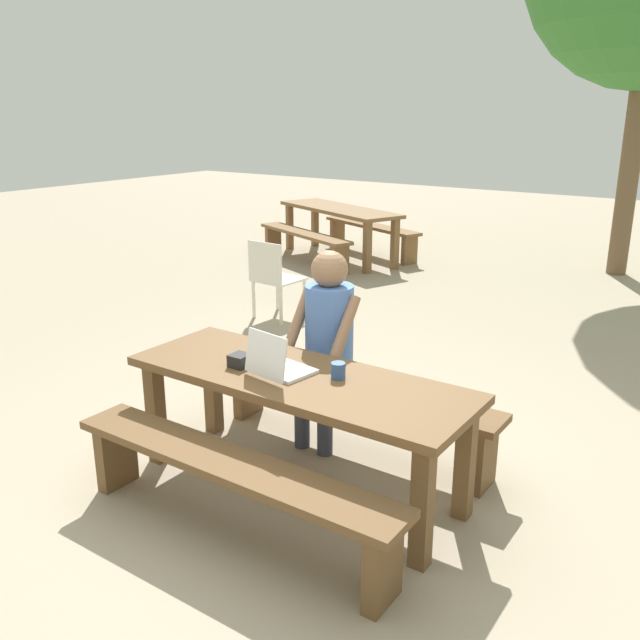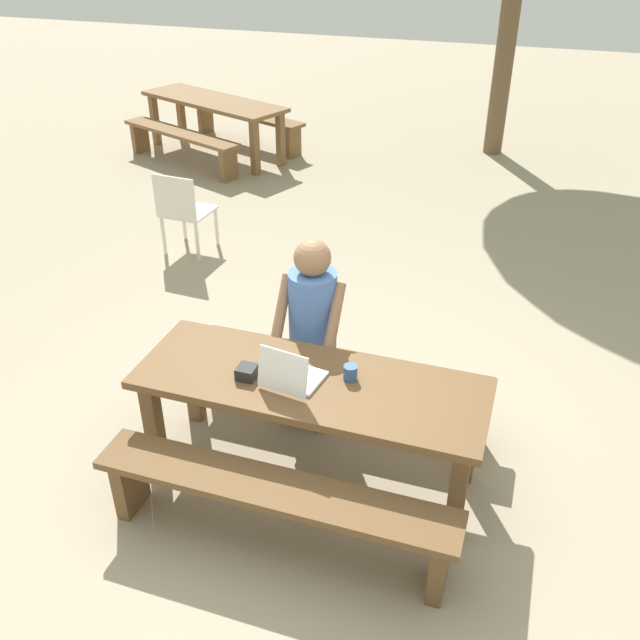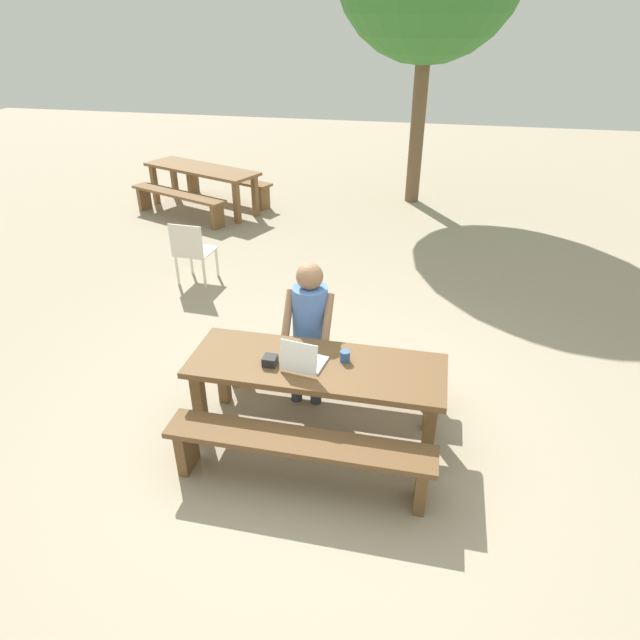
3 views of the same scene
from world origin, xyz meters
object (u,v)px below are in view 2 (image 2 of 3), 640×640
Objects in this scene: small_pouch at (247,372)px; plastic_chair at (184,211)px; person_seated at (311,318)px; picnic_table_mid at (213,108)px; picnic_table_front at (310,395)px; coffee_mug at (350,373)px; laptop at (291,375)px.

plastic_chair is at bearing 124.92° from small_pouch.
person_seated is 5.76m from picnic_table_mid.
picnic_table_mid reaches higher than picnic_table_front.
person_seated is (-0.40, 0.48, 0.01)m from coffee_mug.
small_pouch reaches higher than picnic_table_mid.
laptop is 3.77× the size of coffee_mug.
person_seated is at bearing -72.74° from laptop.
coffee_mug is 0.04× the size of picnic_table_mid.
picnic_table_front is at bearing -71.43° from person_seated.
picnic_table_mid is (-3.47, 5.35, -0.12)m from coffee_mug.
plastic_chair is at bearing 135.22° from person_seated.
laptop reaches higher than small_pouch.
small_pouch is at bearing 13.03° from laptop.
picnic_table_front is 0.89× the size of picnic_table_mid.
coffee_mug is at bearing 16.95° from small_pouch.
picnic_table_front is 5.95× the size of laptop.
picnic_table_mid is at bearing 122.21° from person_seated.
plastic_chair is at bearing -42.72° from laptop.
person_seated is (-0.10, 0.63, -0.01)m from laptop.
laptop reaches higher than picnic_table_mid.
small_pouch is (-0.26, -0.02, -0.03)m from laptop.
plastic_chair reaches higher than picnic_table_front.
picnic_table_front is 0.61m from person_seated.
person_seated is at bearing 130.03° from coffee_mug.
laptop is at bearing 131.98° from plastic_chair.
coffee_mug is at bearing 137.52° from plastic_chair.
small_pouch is at bearing -163.05° from coffee_mug.
laptop is 0.26m from small_pouch.
picnic_table_front is 0.20m from laptop.
picnic_table_front is at bearing 133.94° from plastic_chair.
plastic_chair is (-2.18, 2.54, -0.15)m from picnic_table_front.
picnic_table_front is 22.42× the size of coffee_mug.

